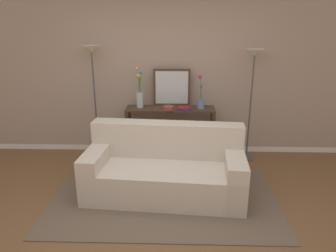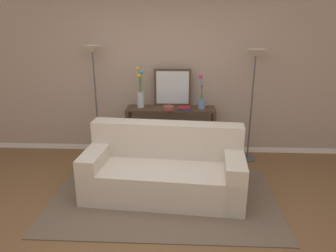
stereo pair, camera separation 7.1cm
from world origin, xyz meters
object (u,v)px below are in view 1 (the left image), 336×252
console_table (170,124)px  book_row_under_console (145,154)px  book_stack (184,108)px  wall_mirror (172,88)px  floor_lamp_right (253,74)px  couch (165,171)px  vase_short_flowers (201,100)px  vase_tall_flowers (140,94)px  floor_lamp_left (93,71)px  fruit_bowl (168,108)px

console_table → book_row_under_console: console_table is taller
book_stack → console_table: bearing=157.9°
book_stack → wall_mirror: bearing=129.7°
book_stack → floor_lamp_right: bearing=4.9°
couch → book_row_under_console: bearing=108.6°
couch → vase_short_flowers: (0.51, 1.11, 0.66)m
couch → book_row_under_console: (-0.38, 1.13, -0.26)m
vase_tall_flowers → book_row_under_console: vase_tall_flowers is taller
vase_short_flowers → book_row_under_console: (-0.89, 0.02, -0.92)m
floor_lamp_right → book_stack: size_ratio=7.75×
console_table → floor_lamp_left: floor_lamp_left is taller
vase_tall_flowers → book_stack: vase_tall_flowers is taller
console_table → fruit_bowl: size_ratio=7.51×
floor_lamp_right → fruit_bowl: 1.37m
console_table → vase_tall_flowers: vase_tall_flowers is taller
floor_lamp_left → book_stack: floor_lamp_left is taller
console_table → wall_mirror: bearing=82.4°
couch → fruit_bowl: fruit_bowl is taller
console_table → floor_lamp_left: bearing=179.9°
vase_short_flowers → fruit_bowl: 0.52m
floor_lamp_left → wall_mirror: bearing=6.9°
floor_lamp_left → book_row_under_console: (0.76, -0.00, -1.35)m
wall_mirror → vase_tall_flowers: 0.52m
couch → wall_mirror: 1.52m
wall_mirror → book_stack: size_ratio=2.60×
floor_lamp_left → book_stack: (1.39, -0.09, -0.55)m
book_stack → book_row_under_console: 1.03m
couch → wall_mirror: size_ratio=3.48×
console_table → vase_short_flowers: 0.62m
floor_lamp_left → fruit_bowl: bearing=-5.4°
console_table → book_stack: book_stack is taller
floor_lamp_left → vase_tall_flowers: 0.79m
console_table → vase_short_flowers: bearing=-2.0°
couch → vase_tall_flowers: bearing=110.7°
fruit_bowl → floor_lamp_left: bearing=174.6°
book_row_under_console → vase_tall_flowers: bearing=153.4°
floor_lamp_left → wall_mirror: (1.20, 0.14, -0.27)m
book_stack → book_row_under_console: book_stack is taller
vase_tall_flowers → book_stack: (0.69, -0.11, -0.19)m
vase_tall_flowers → book_row_under_console: (0.06, -0.03, -1.00)m
couch → book_stack: 1.21m
vase_short_flowers → book_row_under_console: 1.28m
floor_lamp_right → book_row_under_console: (-1.66, -0.00, -1.32)m
console_table → floor_lamp_left: size_ratio=0.78×
floor_lamp_right → fruit_bowl: size_ratio=9.44×
book_row_under_console → floor_lamp_right: bearing=0.1°
vase_short_flowers → book_stack: size_ratio=2.35×
console_table → floor_lamp_right: 1.47m
floor_lamp_right → console_table: bearing=-179.9°
couch → floor_lamp_right: (1.28, 1.13, 1.06)m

